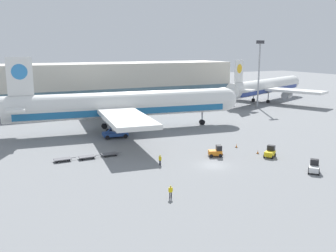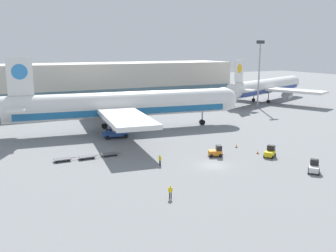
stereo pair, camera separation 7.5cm
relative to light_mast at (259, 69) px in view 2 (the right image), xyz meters
name	(u,v)px [view 2 (the right image)]	position (x,y,z in m)	size (l,w,h in m)	color
ground_plane	(213,165)	(-46.19, -45.54, -12.37)	(400.00, 400.00, 0.00)	slate
terminal_building	(101,85)	(-43.97, 26.04, -5.38)	(90.00, 18.20, 14.00)	#BCB7A8
light_mast	(259,69)	(0.00, 0.00, 0.00)	(2.80, 0.50, 21.14)	#9EA0A5
airplane_main	(121,106)	(-50.95, -13.77, -6.53)	(57.97, 48.61, 17.00)	white
airplane_distant	(265,87)	(11.31, 9.88, -7.17)	(48.71, 42.12, 15.14)	white
scissor_lift_loader	(115,129)	(-54.38, -19.81, -10.54)	(5.52, 3.90, 4.67)	#284C99
baggage_tug_foreground	(270,152)	(-34.57, -45.87, -11.49)	(2.82, 2.57, 2.00)	yellow
baggage_tug_mid	(314,167)	(-34.29, -55.45, -11.49)	(2.77, 2.70, 2.00)	silver
baggage_tug_far	(216,152)	(-42.87, -41.41, -11.49)	(2.78, 2.33, 2.00)	orange
baggage_dolly_lead	(63,159)	(-67.79, -32.55, -11.98)	(3.71, 1.52, 0.48)	#56565B
baggage_dolly_second	(87,157)	(-63.74, -32.89, -11.98)	(3.71, 1.52, 0.48)	#56565B
baggage_dolly_third	(109,154)	(-59.72, -32.93, -11.98)	(3.71, 1.52, 0.48)	#56565B
ground_crew_near	(160,159)	(-53.95, -41.81, -11.32)	(0.35, 0.53, 1.77)	black
ground_crew_far	(170,191)	(-58.48, -54.78, -11.37)	(0.56, 0.28, 1.71)	black
traffic_cone_near	(236,146)	(-36.03, -38.04, -12.02)	(0.40, 0.40, 0.72)	black
traffic_cone_far	(258,152)	(-35.14, -43.27, -12.04)	(0.40, 0.40, 0.68)	black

